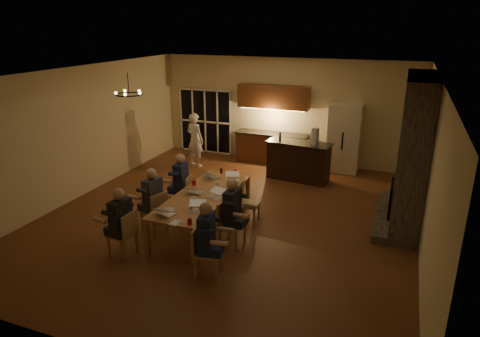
% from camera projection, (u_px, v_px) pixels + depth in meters
% --- Properties ---
extents(floor, '(9.00, 9.00, 0.00)m').
position_uv_depth(floor, '(229.00, 217.00, 9.71)').
color(floor, brown).
rests_on(floor, ground).
extents(back_wall, '(8.00, 0.04, 3.20)m').
position_uv_depth(back_wall, '(285.00, 111.00, 13.17)').
color(back_wall, '#C7BC8C').
rests_on(back_wall, ground).
extents(left_wall, '(0.04, 9.00, 3.20)m').
position_uv_depth(left_wall, '(79.00, 133.00, 10.56)').
color(left_wall, '#C7BC8C').
rests_on(left_wall, ground).
extents(right_wall, '(0.04, 9.00, 3.20)m').
position_uv_depth(right_wall, '(431.00, 172.00, 7.82)').
color(right_wall, '#C7BC8C').
rests_on(right_wall, ground).
extents(ceiling, '(8.00, 9.00, 0.04)m').
position_uv_depth(ceiling, '(228.00, 73.00, 8.66)').
color(ceiling, white).
rests_on(ceiling, back_wall).
extents(french_doors, '(1.86, 0.08, 2.10)m').
position_uv_depth(french_doors, '(206.00, 122.00, 14.23)').
color(french_doors, black).
rests_on(french_doors, ground).
extents(fireplace, '(0.58, 2.50, 3.20)m').
position_uv_depth(fireplace, '(413.00, 152.00, 8.99)').
color(fireplace, '#716758').
rests_on(fireplace, ground).
extents(kitchenette, '(2.24, 0.68, 2.40)m').
position_uv_depth(kitchenette, '(272.00, 125.00, 13.13)').
color(kitchenette, brown).
rests_on(kitchenette, ground).
extents(refrigerator, '(0.90, 0.68, 2.00)m').
position_uv_depth(refrigerator, '(344.00, 138.00, 12.40)').
color(refrigerator, '#F0E6C9').
rests_on(refrigerator, ground).
extents(dining_table, '(1.10, 2.94, 0.75)m').
position_uv_depth(dining_table, '(203.00, 211.00, 9.12)').
color(dining_table, tan).
rests_on(dining_table, ground).
extents(bar_island, '(1.83, 0.88, 1.08)m').
position_uv_depth(bar_island, '(298.00, 161.00, 11.85)').
color(bar_island, black).
rests_on(bar_island, ground).
extents(chair_left_near, '(0.45, 0.45, 0.89)m').
position_uv_depth(chair_left_near, '(122.00, 233.00, 8.00)').
color(chair_left_near, tan).
rests_on(chair_left_near, ground).
extents(chair_left_mid, '(0.56, 0.56, 0.89)m').
position_uv_depth(chair_left_mid, '(154.00, 212.00, 8.93)').
color(chair_left_mid, tan).
rests_on(chair_left_mid, ground).
extents(chair_left_far, '(0.51, 0.51, 0.89)m').
position_uv_depth(chair_left_far, '(181.00, 194.00, 9.84)').
color(chair_left_far, tan).
rests_on(chair_left_far, ground).
extents(chair_right_near, '(0.50, 0.50, 0.89)m').
position_uv_depth(chair_right_near, '(208.00, 252.00, 7.37)').
color(chair_right_near, tan).
rests_on(chair_right_near, ground).
extents(chair_right_mid, '(0.50, 0.50, 0.89)m').
position_uv_depth(chair_right_mid, '(232.00, 224.00, 8.36)').
color(chair_right_mid, tan).
rests_on(chair_right_mid, ground).
extents(chair_right_far, '(0.46, 0.46, 0.89)m').
position_uv_depth(chair_right_far, '(249.00, 203.00, 9.32)').
color(chair_right_far, tan).
rests_on(chair_right_far, ground).
extents(person_left_near, '(0.68, 0.68, 1.38)m').
position_uv_depth(person_left_near, '(121.00, 223.00, 7.86)').
color(person_left_near, '#1F2328').
rests_on(person_left_near, ground).
extents(person_right_near, '(0.70, 0.70, 1.38)m').
position_uv_depth(person_right_near, '(207.00, 240.00, 7.27)').
color(person_right_near, navy).
rests_on(person_right_near, ground).
extents(person_left_mid, '(0.67, 0.67, 1.38)m').
position_uv_depth(person_left_mid, '(153.00, 200.00, 8.89)').
color(person_left_mid, '#393F43').
rests_on(person_left_mid, ground).
extents(person_right_mid, '(0.62, 0.62, 1.38)m').
position_uv_depth(person_right_mid, '(232.00, 212.00, 8.31)').
color(person_right_mid, '#1F2328').
rests_on(person_right_mid, ground).
extents(person_left_far, '(0.66, 0.66, 1.38)m').
position_uv_depth(person_left_far, '(181.00, 182.00, 9.85)').
color(person_left_far, navy).
rests_on(person_left_far, ground).
extents(standing_person, '(0.68, 0.54, 1.65)m').
position_uv_depth(standing_person, '(195.00, 140.00, 12.89)').
color(standing_person, white).
rests_on(standing_person, ground).
extents(chandelier, '(0.57, 0.57, 0.03)m').
position_uv_depth(chandelier, '(129.00, 94.00, 9.00)').
color(chandelier, black).
rests_on(chandelier, ceiling).
extents(laptop_a, '(0.37, 0.34, 0.23)m').
position_uv_depth(laptop_a, '(166.00, 209.00, 8.05)').
color(laptop_a, silver).
rests_on(laptop_a, dining_table).
extents(laptop_b, '(0.39, 0.36, 0.23)m').
position_uv_depth(laptop_b, '(197.00, 206.00, 8.18)').
color(laptop_b, silver).
rests_on(laptop_b, dining_table).
extents(laptop_c, '(0.32, 0.28, 0.23)m').
position_uv_depth(laptop_c, '(195.00, 188.00, 9.08)').
color(laptop_c, silver).
rests_on(laptop_c, dining_table).
extents(laptop_d, '(0.39, 0.36, 0.23)m').
position_uv_depth(laptop_d, '(215.00, 193.00, 8.81)').
color(laptop_d, silver).
rests_on(laptop_d, dining_table).
extents(laptop_e, '(0.41, 0.39, 0.23)m').
position_uv_depth(laptop_e, '(212.00, 173.00, 9.96)').
color(laptop_e, silver).
rests_on(laptop_e, dining_table).
extents(laptop_f, '(0.40, 0.38, 0.23)m').
position_uv_depth(laptop_f, '(233.00, 176.00, 9.76)').
color(laptop_f, silver).
rests_on(laptop_f, dining_table).
extents(mug_front, '(0.09, 0.09, 0.10)m').
position_uv_depth(mug_front, '(194.00, 199.00, 8.64)').
color(mug_front, silver).
rests_on(mug_front, dining_table).
extents(mug_mid, '(0.08, 0.08, 0.10)m').
position_uv_depth(mug_mid, '(217.00, 184.00, 9.45)').
color(mug_mid, silver).
rests_on(mug_mid, dining_table).
extents(mug_back, '(0.08, 0.08, 0.10)m').
position_uv_depth(mug_back, '(206.00, 177.00, 9.86)').
color(mug_back, silver).
rests_on(mug_back, dining_table).
extents(redcup_near, '(0.08, 0.08, 0.12)m').
position_uv_depth(redcup_near, '(190.00, 221.00, 7.66)').
color(redcup_near, '#B10B14').
rests_on(redcup_near, dining_table).
extents(redcup_mid, '(0.08, 0.08, 0.12)m').
position_uv_depth(redcup_mid, '(194.00, 183.00, 9.50)').
color(redcup_mid, '#B10B14').
rests_on(redcup_mid, dining_table).
extents(redcup_far, '(0.08, 0.08, 0.12)m').
position_uv_depth(redcup_far, '(235.00, 172.00, 10.17)').
color(redcup_far, '#B10B14').
rests_on(redcup_far, dining_table).
extents(can_silver, '(0.06, 0.06, 0.12)m').
position_uv_depth(can_silver, '(191.00, 206.00, 8.30)').
color(can_silver, '#B2B2B7').
rests_on(can_silver, dining_table).
extents(can_cola, '(0.06, 0.06, 0.12)m').
position_uv_depth(can_cola, '(221.00, 171.00, 10.26)').
color(can_cola, '#3F0F0C').
rests_on(can_cola, dining_table).
extents(plate_near, '(0.28, 0.28, 0.02)m').
position_uv_depth(plate_near, '(205.00, 206.00, 8.43)').
color(plate_near, silver).
rests_on(plate_near, dining_table).
extents(plate_left, '(0.25, 0.25, 0.02)m').
position_uv_depth(plate_left, '(168.00, 210.00, 8.24)').
color(plate_left, silver).
rests_on(plate_left, dining_table).
extents(plate_far, '(0.26, 0.26, 0.02)m').
position_uv_depth(plate_far, '(234.00, 185.00, 9.48)').
color(plate_far, silver).
rests_on(plate_far, dining_table).
extents(notepad, '(0.16, 0.23, 0.01)m').
position_uv_depth(notepad, '(175.00, 223.00, 7.73)').
color(notepad, white).
rests_on(notepad, dining_table).
extents(bar_bottle, '(0.07, 0.07, 0.24)m').
position_uv_depth(bar_bottle, '(280.00, 136.00, 11.85)').
color(bar_bottle, '#99999E').
rests_on(bar_bottle, bar_island).
extents(bar_blender, '(0.19, 0.19, 0.46)m').
position_uv_depth(bar_blender, '(315.00, 137.00, 11.33)').
color(bar_blender, silver).
rests_on(bar_blender, bar_island).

